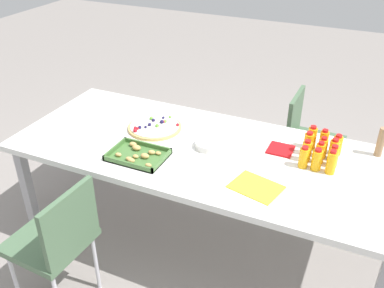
% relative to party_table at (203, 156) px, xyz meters
% --- Properties ---
extents(ground_plane, '(12.00, 12.00, 0.00)m').
position_rel_party_table_xyz_m(ground_plane, '(0.00, 0.00, -0.69)').
color(ground_plane, gray).
extents(party_table, '(2.39, 0.99, 0.74)m').
position_rel_party_table_xyz_m(party_table, '(0.00, 0.00, 0.00)').
color(party_table, white).
rests_on(party_table, ground_plane).
extents(chair_near_left, '(0.41, 0.41, 0.83)m').
position_rel_party_table_xyz_m(chair_near_left, '(-0.50, -0.87, -0.19)').
color(chair_near_left, '#4C6B4C').
rests_on(chair_near_left, ground_plane).
extents(chair_far_right, '(0.42, 0.42, 0.83)m').
position_rel_party_table_xyz_m(chair_far_right, '(0.51, 0.81, -0.19)').
color(chair_far_right, '#4C6B4C').
rests_on(chair_far_right, ground_plane).
extents(juice_bottle_0, '(0.05, 0.05, 0.13)m').
position_rel_party_table_xyz_m(juice_bottle_0, '(-0.75, -0.28, 0.12)').
color(juice_bottle_0, '#FAAC14').
rests_on(juice_bottle_0, party_table).
extents(juice_bottle_1, '(0.05, 0.05, 0.15)m').
position_rel_party_table_xyz_m(juice_bottle_1, '(-0.67, -0.28, 0.12)').
color(juice_bottle_1, '#F9AC14').
rests_on(juice_bottle_1, party_table).
extents(juice_bottle_2, '(0.05, 0.05, 0.15)m').
position_rel_party_table_xyz_m(juice_bottle_2, '(-0.60, -0.29, 0.13)').
color(juice_bottle_2, '#F9AC14').
rests_on(juice_bottle_2, party_table).
extents(juice_bottle_3, '(0.06, 0.06, 0.14)m').
position_rel_party_table_xyz_m(juice_bottle_3, '(-0.74, -0.20, 0.12)').
color(juice_bottle_3, '#FAAC14').
rests_on(juice_bottle_3, party_table).
extents(juice_bottle_4, '(0.05, 0.05, 0.13)m').
position_rel_party_table_xyz_m(juice_bottle_4, '(-0.68, -0.21, 0.12)').
color(juice_bottle_4, '#F9AC14').
rests_on(juice_bottle_4, party_table).
extents(juice_bottle_5, '(0.06, 0.06, 0.15)m').
position_rel_party_table_xyz_m(juice_bottle_5, '(-0.59, -0.21, 0.13)').
color(juice_bottle_5, '#F9AE14').
rests_on(juice_bottle_5, party_table).
extents(juice_bottle_6, '(0.06, 0.06, 0.14)m').
position_rel_party_table_xyz_m(juice_bottle_6, '(-0.75, -0.13, 0.12)').
color(juice_bottle_6, '#FAAE14').
rests_on(juice_bottle_6, party_table).
extents(juice_bottle_7, '(0.05, 0.05, 0.14)m').
position_rel_party_table_xyz_m(juice_bottle_7, '(-0.67, -0.14, 0.12)').
color(juice_bottle_7, '#FAAD14').
rests_on(juice_bottle_7, party_table).
extents(juice_bottle_8, '(0.05, 0.05, 0.14)m').
position_rel_party_table_xyz_m(juice_bottle_8, '(-0.60, -0.13, 0.12)').
color(juice_bottle_8, '#F9AE14').
rests_on(juice_bottle_8, party_table).
extents(juice_bottle_9, '(0.05, 0.05, 0.15)m').
position_rel_party_table_xyz_m(juice_bottle_9, '(-0.75, -0.05, 0.13)').
color(juice_bottle_9, '#F9AD14').
rests_on(juice_bottle_9, party_table).
extents(juice_bottle_10, '(0.06, 0.06, 0.14)m').
position_rel_party_table_xyz_m(juice_bottle_10, '(-0.67, -0.06, 0.12)').
color(juice_bottle_10, '#F9AD14').
rests_on(juice_bottle_10, party_table).
extents(juice_bottle_11, '(0.05, 0.05, 0.13)m').
position_rel_party_table_xyz_m(juice_bottle_11, '(-0.60, -0.05, 0.12)').
color(juice_bottle_11, '#F9AC14').
rests_on(juice_bottle_11, party_table).
extents(fruit_pizza, '(0.36, 0.36, 0.05)m').
position_rel_party_table_xyz_m(fruit_pizza, '(0.40, -0.11, 0.07)').
color(fruit_pizza, tan).
rests_on(fruit_pizza, party_table).
extents(snack_tray, '(0.34, 0.25, 0.04)m').
position_rel_party_table_xyz_m(snack_tray, '(0.32, 0.25, 0.07)').
color(snack_tray, '#477238').
rests_on(snack_tray, party_table).
extents(plate_stack, '(0.18, 0.18, 0.04)m').
position_rel_party_table_xyz_m(plate_stack, '(-0.03, -0.03, 0.08)').
color(plate_stack, silver).
rests_on(plate_stack, party_table).
extents(napkin_stack, '(0.15, 0.15, 0.01)m').
position_rel_party_table_xyz_m(napkin_stack, '(-0.44, -0.18, 0.06)').
color(napkin_stack, red).
rests_on(napkin_stack, party_table).
extents(cardboard_tube, '(0.04, 0.04, 0.18)m').
position_rel_party_table_xyz_m(cardboard_tube, '(-0.98, -0.36, 0.15)').
color(cardboard_tube, '#9E7A56').
rests_on(cardboard_tube, party_table).
extents(paper_folder, '(0.30, 0.26, 0.01)m').
position_rel_party_table_xyz_m(paper_folder, '(-0.41, 0.25, 0.06)').
color(paper_folder, yellow).
rests_on(paper_folder, party_table).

